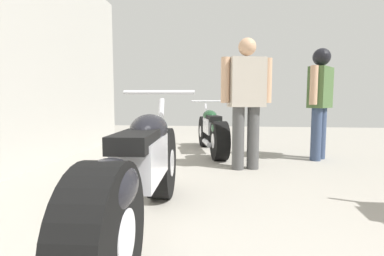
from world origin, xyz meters
name	(u,v)px	position (x,y,z in m)	size (l,w,h in m)	color
ground_plane	(239,187)	(0.00, 3.06, 0.00)	(14.71, 14.71, 0.00)	#9E998E
motorcycle_maroon_cruiser	(141,174)	(-0.72, 1.87, 0.43)	(0.65, 2.18, 1.02)	black
motorcycle_black_naked	(212,131)	(-0.38, 5.10, 0.39)	(0.75, 1.98, 0.93)	black
mechanic_in_blue	(246,96)	(0.12, 3.92, 0.98)	(0.70, 0.36, 1.74)	#4C4C4C
mechanic_with_helmet	(320,94)	(1.30, 4.68, 1.03)	(0.49, 0.61, 1.72)	#384766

